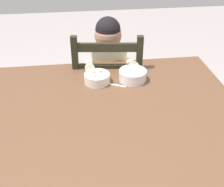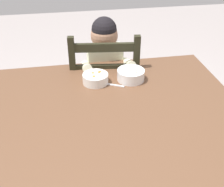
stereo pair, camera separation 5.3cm
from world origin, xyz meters
name	(u,v)px [view 1 (the left image)]	position (x,y,z in m)	size (l,w,h in m)	color
dining_table	(106,127)	(0.00, 0.00, 0.63)	(1.33, 1.08, 0.72)	brown
dining_chair	(108,92)	(0.08, 0.59, 0.46)	(0.47, 0.47, 0.92)	black
child_figure	(109,68)	(0.09, 0.58, 0.65)	(0.32, 0.31, 0.98)	beige
bowl_of_peas	(133,75)	(0.19, 0.29, 0.75)	(0.15, 0.15, 0.06)	white
bowl_of_carrots	(97,78)	(-0.01, 0.29, 0.74)	(0.14, 0.14, 0.05)	white
spoon	(109,84)	(0.05, 0.26, 0.72)	(0.13, 0.08, 0.01)	silver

